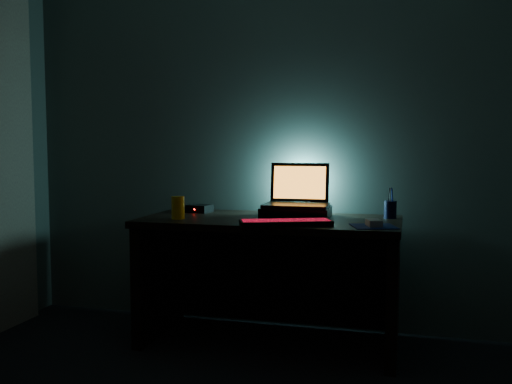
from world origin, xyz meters
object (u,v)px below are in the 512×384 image
Objects in this scene: router at (199,208)px; juice_glass at (178,208)px; keyboard at (286,223)px; pen_cup at (390,210)px; laptop at (298,196)px; mouse at (374,223)px.

juice_glass is at bearing -79.94° from router.
keyboard is 4.96× the size of pen_cup.
keyboard is at bearing -89.70° from laptop.
router is at bearing 176.36° from laptop.
juice_glass reaches higher than pen_cup.
router is at bearing 124.74° from keyboard.
laptop reaches higher than mouse.
pen_cup is (0.07, 0.37, 0.03)m from mouse.
laptop is at bearing -177.77° from pen_cup.
laptop reaches higher than pen_cup.
laptop is 2.40× the size of router.
mouse is at bearing -38.41° from laptop.
keyboard is (0.02, -0.42, -0.11)m from laptop.
laptop is 3.78× the size of pen_cup.
keyboard is at bearing -140.30° from pen_cup.
pen_cup is 1.19m from router.
mouse is 0.86× the size of juice_glass.
laptop is 0.60m from mouse.
mouse is (0.47, -0.35, -0.10)m from laptop.
router is at bearing 144.21° from mouse.
pen_cup is 0.78× the size of juice_glass.
pen_cup reaches higher than router.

